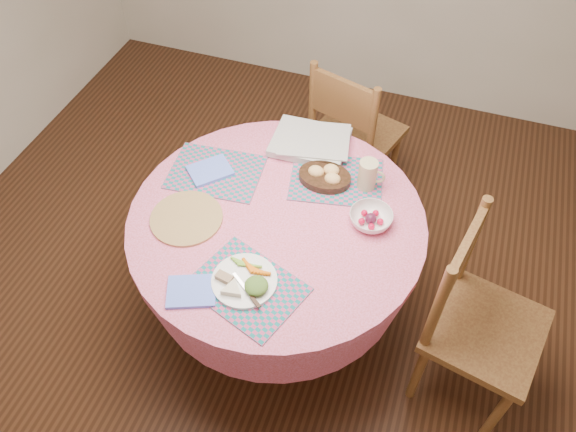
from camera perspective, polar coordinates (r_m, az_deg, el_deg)
name	(u,v)px	position (r m, az deg, el deg)	size (l,w,h in m)	color
ground	(279,312)	(2.93, -0.94, -9.75)	(4.00, 4.00, 0.00)	#331C0F
dining_table	(277,246)	(2.47, -1.10, -3.11)	(1.24, 1.24, 0.75)	pink
chair_right	(476,319)	(2.44, 18.53, -9.86)	(0.52, 0.54, 0.98)	brown
chair_back	(352,133)	(3.11, 6.52, 8.39)	(0.54, 0.53, 0.94)	brown
placemat_front	(247,287)	(2.11, -4.18, -7.24)	(0.40, 0.30, 0.01)	#157478
placemat_left	(216,172)	(2.51, -7.35, 4.45)	(0.40, 0.30, 0.01)	#157478
placemat_back	(336,179)	(2.47, 4.94, 3.72)	(0.40, 0.30, 0.01)	#157478
wicker_trivet	(187,218)	(2.35, -10.27, -0.21)	(0.30, 0.30, 0.01)	olive
napkin_near	(192,291)	(2.12, -9.78, -7.55)	(0.18, 0.14, 0.01)	#6381FF
napkin_far	(210,171)	(2.51, -7.92, 4.60)	(0.18, 0.14, 0.01)	#6381FF
dinner_plate	(246,281)	(2.10, -4.33, -6.62)	(0.25, 0.25, 0.05)	white
bread_bowl	(325,176)	(2.44, 3.80, 4.10)	(0.23, 0.23, 0.08)	black
latte_mug	(368,175)	(2.41, 8.14, 4.19)	(0.12, 0.08, 0.14)	beige
fruit_bowl	(371,218)	(2.30, 8.41, -0.25)	(0.20, 0.20, 0.06)	white
newspaper_stack	(311,142)	(2.61, 2.32, 7.56)	(0.38, 0.31, 0.04)	silver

